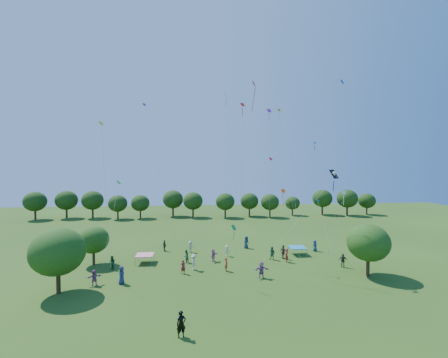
# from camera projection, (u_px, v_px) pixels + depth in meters

# --- Properties ---
(ground) EXTENTS (160.00, 160.00, 0.00)m
(ground) POSITION_uv_depth(u_px,v_px,m) (244.00, 348.00, 20.30)
(ground) COLOR #315418
(near_tree_west) EXTENTS (5.12, 5.12, 6.42)m
(near_tree_west) POSITION_uv_depth(u_px,v_px,m) (58.00, 252.00, 29.05)
(near_tree_west) COLOR #422B19
(near_tree_west) RESTS_ON ground
(near_tree_north) EXTENTS (3.80, 3.80, 4.90)m
(near_tree_north) POSITION_uv_depth(u_px,v_px,m) (93.00, 240.00, 37.80)
(near_tree_north) COLOR #422B19
(near_tree_north) RESTS_ON ground
(near_tree_east) EXTENTS (4.66, 4.66, 5.91)m
(near_tree_east) POSITION_uv_depth(u_px,v_px,m) (368.00, 243.00, 33.84)
(near_tree_east) COLOR #422B19
(near_tree_east) RESTS_ON ground
(treeline) EXTENTS (88.01, 8.77, 6.77)m
(treeline) POSITION_uv_depth(u_px,v_px,m) (201.00, 201.00, 75.11)
(treeline) COLOR #422B19
(treeline) RESTS_ON ground
(tent_red_stripe) EXTENTS (2.20, 2.20, 1.10)m
(tent_red_stripe) POSITION_uv_depth(u_px,v_px,m) (145.00, 255.00, 38.56)
(tent_red_stripe) COLOR red
(tent_red_stripe) RESTS_ON ground
(tent_blue) EXTENTS (2.20, 2.20, 1.10)m
(tent_blue) POSITION_uv_depth(u_px,v_px,m) (297.00, 247.00, 42.30)
(tent_blue) COLOR #1C79B7
(tent_blue) RESTS_ON ground
(man_in_black) EXTENTS (0.82, 0.64, 1.92)m
(man_in_black) POSITION_uv_depth(u_px,v_px,m) (181.00, 324.00, 21.55)
(man_in_black) COLOR black
(man_in_black) RESTS_ON ground
(crowd_person_0) EXTENTS (0.92, 0.71, 1.65)m
(crowd_person_0) POSITION_uv_depth(u_px,v_px,m) (315.00, 246.00, 44.08)
(crowd_person_0) COLOR navy
(crowd_person_0) RESTS_ON ground
(crowd_person_1) EXTENTS (0.70, 0.57, 1.62)m
(crowd_person_1) POSITION_uv_depth(u_px,v_px,m) (183.00, 267.00, 34.60)
(crowd_person_1) COLOR maroon
(crowd_person_1) RESTS_ON ground
(crowd_person_2) EXTENTS (0.97, 0.90, 1.75)m
(crowd_person_2) POSITION_uv_depth(u_px,v_px,m) (272.00, 253.00, 39.85)
(crowd_person_2) COLOR #255633
(crowd_person_2) RESTS_ON ground
(crowd_person_3) EXTENTS (0.94, 1.35, 1.89)m
(crowd_person_3) POSITION_uv_depth(u_px,v_px,m) (194.00, 262.00, 35.86)
(crowd_person_3) COLOR beige
(crowd_person_3) RESTS_ON ground
(crowd_person_4) EXTENTS (1.09, 0.81, 1.69)m
(crowd_person_4) POSITION_uv_depth(u_px,v_px,m) (343.00, 260.00, 36.88)
(crowd_person_4) COLOR #36302B
(crowd_person_4) RESTS_ON ground
(crowd_person_5) EXTENTS (1.72, 0.67, 1.83)m
(crowd_person_5) POSITION_uv_depth(u_px,v_px,m) (261.00, 270.00, 33.26)
(crowd_person_5) COLOR #895082
(crowd_person_5) RESTS_ON ground
(crowd_person_6) EXTENTS (0.53, 0.94, 1.88)m
(crowd_person_6) POSITION_uv_depth(u_px,v_px,m) (121.00, 275.00, 31.55)
(crowd_person_6) COLOR navy
(crowd_person_6) RESTS_ON ground
(crowd_person_7) EXTENTS (0.45, 0.64, 1.61)m
(crowd_person_7) POSITION_uv_depth(u_px,v_px,m) (226.00, 264.00, 35.49)
(crowd_person_7) COLOR #9F331C
(crowd_person_7) RESTS_ON ground
(crowd_person_8) EXTENTS (0.89, 0.92, 1.69)m
(crowd_person_8) POSITION_uv_depth(u_px,v_px,m) (112.00, 263.00, 35.92)
(crowd_person_8) COLOR #22502B
(crowd_person_8) RESTS_ON ground
(crowd_person_9) EXTENTS (1.18, 0.78, 1.66)m
(crowd_person_9) POSITION_uv_depth(u_px,v_px,m) (191.00, 247.00, 43.50)
(crowd_person_9) COLOR #ADA58A
(crowd_person_9) RESTS_ON ground
(crowd_person_10) EXTENTS (0.93, 1.20, 1.86)m
(crowd_person_10) POSITION_uv_depth(u_px,v_px,m) (283.00, 252.00, 40.31)
(crowd_person_10) COLOR #483D3A
(crowd_person_10) RESTS_ON ground
(crowd_person_11) EXTENTS (1.37, 1.57, 1.66)m
(crowd_person_11) POSITION_uv_depth(u_px,v_px,m) (213.00, 255.00, 39.14)
(crowd_person_11) COLOR #AC6494
(crowd_person_11) RESTS_ON ground
(crowd_person_12) EXTENTS (1.05, 0.86, 1.87)m
(crowd_person_12) POSITION_uv_depth(u_px,v_px,m) (246.00, 242.00, 45.66)
(crowd_person_12) COLOR #1A334E
(crowd_person_12) RESTS_ON ground
(crowd_person_13) EXTENTS (0.65, 0.77, 1.76)m
(crowd_person_13) POSITION_uv_depth(u_px,v_px,m) (287.00, 255.00, 38.87)
(crowd_person_13) COLOR maroon
(crowd_person_13) RESTS_ON ground
(crowd_person_14) EXTENTS (0.87, 0.92, 1.68)m
(crowd_person_14) POSITION_uv_depth(u_px,v_px,m) (186.00, 256.00, 38.64)
(crowd_person_14) COLOR #285F34
(crowd_person_14) RESTS_ON ground
(crowd_person_15) EXTENTS (1.08, 0.93, 1.53)m
(crowd_person_15) POSITION_uv_depth(u_px,v_px,m) (227.00, 251.00, 41.55)
(crowd_person_15) COLOR beige
(crowd_person_15) RESTS_ON ground
(crowd_person_16) EXTENTS (0.87, 1.05, 1.63)m
(crowd_person_16) POSITION_uv_depth(u_px,v_px,m) (165.00, 246.00, 44.05)
(crowd_person_16) COLOR #3D3931
(crowd_person_16) RESTS_ON ground
(crowd_person_17) EXTENTS (1.61, 1.20, 1.64)m
(crowd_person_17) POSITION_uv_depth(u_px,v_px,m) (94.00, 278.00, 31.14)
(crowd_person_17) COLOR #975883
(crowd_person_17) RESTS_ON ground
(pirate_kite) EXTENTS (10.04, 2.11, 10.76)m
(pirate_kite) POSITION_uv_depth(u_px,v_px,m) (332.00, 176.00, 33.76)
(pirate_kite) COLOR black
(red_high_kite) EXTENTS (7.94, 5.77, 21.82)m
(red_high_kite) POSITION_uv_depth(u_px,v_px,m) (244.00, 116.00, 36.43)
(red_high_kite) COLOR red
(small_kite_0) EXTENTS (0.68, 2.87, 19.29)m
(small_kite_0) POSITION_uv_depth(u_px,v_px,m) (242.00, 138.00, 38.89)
(small_kite_0) COLOR red
(small_kite_1) EXTENTS (2.48, 0.74, 8.48)m
(small_kite_1) POSITION_uv_depth(u_px,v_px,m) (286.00, 203.00, 35.17)
(small_kite_1) COLOR #FF540D
(small_kite_2) EXTENTS (0.44, 3.32, 15.53)m
(small_kite_2) POSITION_uv_depth(u_px,v_px,m) (104.00, 166.00, 30.35)
(small_kite_2) COLOR yellow
(small_kite_3) EXTENTS (0.52, 7.65, 9.23)m
(small_kite_3) POSITION_uv_depth(u_px,v_px,m) (116.00, 195.00, 39.46)
(small_kite_3) COLOR #21971B
(small_kite_4) EXTENTS (1.58, 4.69, 20.01)m
(small_kite_4) POSITION_uv_depth(u_px,v_px,m) (339.00, 139.00, 32.16)
(small_kite_4) COLOR #123EB6
(small_kite_5) EXTENTS (4.38, 0.57, 20.16)m
(small_kite_5) POSITION_uv_depth(u_px,v_px,m) (154.00, 147.00, 42.77)
(small_kite_5) COLOR #751686
(small_kite_6) EXTENTS (0.96, 1.93, 13.08)m
(small_kite_6) POSITION_uv_depth(u_px,v_px,m) (293.00, 183.00, 37.42)
(small_kite_6) COLOR white
(small_kite_7) EXTENTS (2.35, 1.31, 21.35)m
(small_kite_7) POSITION_uv_depth(u_px,v_px,m) (229.00, 123.00, 41.43)
(small_kite_7) COLOR #0EBFD3
(small_kite_8) EXTENTS (3.63, 5.49, 12.70)m
(small_kite_8) POSITION_uv_depth(u_px,v_px,m) (276.00, 173.00, 47.64)
(small_kite_8) COLOR red
(small_kite_9) EXTENTS (2.51, 3.14, 20.19)m
(small_kite_9) POSITION_uv_depth(u_px,v_px,m) (284.00, 143.00, 45.91)
(small_kite_9) COLOR gold
(small_kite_10) EXTENTS (3.05, 1.10, 9.15)m
(small_kite_10) POSITION_uv_depth(u_px,v_px,m) (286.00, 197.00, 43.27)
(small_kite_10) COLOR yellow
(small_kite_11) EXTENTS (0.82, 1.62, 5.07)m
(small_kite_11) POSITION_uv_depth(u_px,v_px,m) (234.00, 232.00, 30.91)
(small_kite_11) COLOR green
(small_kite_12) EXTENTS (2.70, 0.89, 14.92)m
(small_kite_12) POSITION_uv_depth(u_px,v_px,m) (311.00, 170.00, 44.88)
(small_kite_12) COLOR blue
(small_kite_13) EXTENTS (0.72, 2.06, 19.40)m
(small_kite_13) POSITION_uv_depth(u_px,v_px,m) (269.00, 138.00, 42.31)
(small_kite_13) COLOR purple
(small_kite_14) EXTENTS (2.24, 0.67, 8.20)m
(small_kite_14) POSITION_uv_depth(u_px,v_px,m) (342.00, 203.00, 36.38)
(small_kite_14) COLOR white
(small_kite_15) EXTENTS (0.82, 3.79, 6.87)m
(small_kite_15) POSITION_uv_depth(u_px,v_px,m) (321.00, 212.00, 38.28)
(small_kite_15) COLOR #0A76A4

